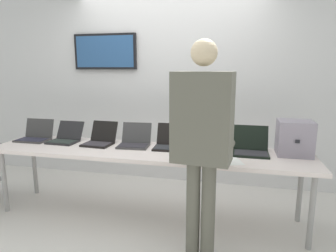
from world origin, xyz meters
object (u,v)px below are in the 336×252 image
object	(u,v)px
laptop_station_1	(66,137)
laptop_station_5	(208,145)
laptop_station_0	(35,135)
laptop_station_6	(251,147)
laptop_station_3	(135,141)
laptop_station_4	(170,142)
equipment_box	(295,138)
person	(202,133)
workbench	(147,154)
laptop_station_2	(100,139)

from	to	relation	value
laptop_station_1	laptop_station_5	xyz separation A→B (m)	(1.63, -0.00, 0.01)
laptop_station_0	laptop_station_6	size ratio (longest dim) A/B	1.05
laptop_station_3	laptop_station_4	size ratio (longest dim) A/B	1.03
laptop_station_3	laptop_station_6	xyz separation A→B (m)	(1.21, -0.01, 0.00)
equipment_box	laptop_station_5	world-z (taller)	equipment_box
person	laptop_station_6	bearing A→B (deg)	61.96
equipment_box	laptop_station_5	distance (m)	0.83
laptop_station_0	laptop_station_3	xyz separation A→B (m)	(1.22, 0.02, -0.00)
workbench	equipment_box	bearing A→B (deg)	6.18
workbench	laptop_station_4	distance (m)	0.28
laptop_station_0	laptop_station_1	bearing A→B (deg)	0.97
equipment_box	laptop_station_1	distance (m)	2.45
laptop_station_5	laptop_station_4	bearing A→B (deg)	176.76
laptop_station_2	laptop_station_6	distance (m)	1.61
workbench	laptop_station_6	size ratio (longest dim) A/B	9.68
laptop_station_1	laptop_station_4	size ratio (longest dim) A/B	1.02
laptop_station_2	laptop_station_6	xyz separation A→B (m)	(1.61, 0.01, 0.00)
person	workbench	bearing A→B (deg)	135.92
laptop_station_0	person	world-z (taller)	person
equipment_box	laptop_station_0	world-z (taller)	equipment_box
laptop_station_5	laptop_station_1	bearing A→B (deg)	179.89
laptop_station_3	person	size ratio (longest dim) A/B	0.20
laptop_station_0	laptop_station_5	size ratio (longest dim) A/B	0.93
laptop_station_5	person	distance (m)	0.79
laptop_station_2	laptop_station_6	world-z (taller)	laptop_station_6
workbench	laptop_station_3	xyz separation A→B (m)	(-0.18, 0.13, 0.10)
laptop_station_3	laptop_station_5	distance (m)	0.80
laptop_station_6	person	xyz separation A→B (m)	(-0.40, -0.74, 0.28)
workbench	laptop_station_2	xyz separation A→B (m)	(-0.57, 0.11, 0.10)
laptop_station_1	laptop_station_4	world-z (taller)	laptop_station_4
laptop_station_2	equipment_box	bearing A→B (deg)	1.23
laptop_station_0	workbench	bearing A→B (deg)	-4.66
laptop_station_0	person	xyz separation A→B (m)	(2.04, -0.74, 0.29)
laptop_station_4	laptop_station_1	bearing A→B (deg)	-179.06
equipment_box	laptop_station_1	xyz separation A→B (m)	(-2.44, -0.04, -0.12)
laptop_station_0	laptop_station_4	world-z (taller)	laptop_station_4
equipment_box	laptop_station_5	bearing A→B (deg)	-177.30
laptop_station_0	laptop_station_1	distance (m)	0.39
person	laptop_station_5	bearing A→B (deg)	91.49
laptop_station_1	laptop_station_6	bearing A→B (deg)	0.08
laptop_station_1	laptop_station_2	distance (m)	0.43
laptop_station_6	person	world-z (taller)	person
equipment_box	laptop_station_0	size ratio (longest dim) A/B	0.94
laptop_station_2	laptop_station_3	bearing A→B (deg)	2.73
laptop_station_2	laptop_station_4	world-z (taller)	laptop_station_4
laptop_station_2	laptop_station_5	xyz separation A→B (m)	(1.20, 0.00, 0.00)
equipment_box	laptop_station_2	world-z (taller)	equipment_box
laptop_station_0	person	size ratio (longest dim) A/B	0.20
laptop_station_1	laptop_station_6	distance (m)	2.04
laptop_station_2	laptop_station_0	bearing A→B (deg)	179.93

